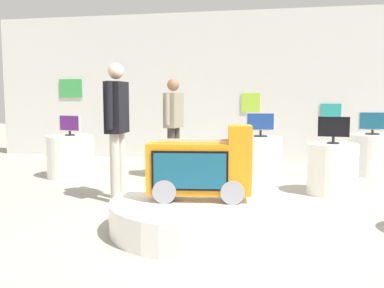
{
  "coord_description": "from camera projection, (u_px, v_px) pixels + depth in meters",
  "views": [
    {
      "loc": [
        0.5,
        -4.33,
        1.32
      ],
      "look_at": [
        -0.49,
        0.63,
        0.77
      ],
      "focal_mm": 39.9,
      "sensor_mm": 36.0,
      "label": 1
    }
  ],
  "objects": [
    {
      "name": "tv_on_center_rear",
      "position": [
        334.0,
        128.0,
        5.77
      ],
      "size": [
        0.41,
        0.16,
        0.37
      ],
      "color": "black",
      "rests_on": "display_pedestal_center_rear"
    },
    {
      "name": "tv_on_right_rear",
      "position": [
        70.0,
        124.0,
        7.01
      ],
      "size": [
        0.43,
        0.17,
        0.34
      ],
      "color": "black",
      "rests_on": "display_pedestal_right_rear"
    },
    {
      "name": "back_wall_display",
      "position": [
        254.0,
        87.0,
        8.81
      ],
      "size": [
        11.48,
        0.13,
        3.09
      ],
      "color": "silver",
      "rests_on": "ground"
    },
    {
      "name": "shopper_browsing_near_truck",
      "position": [
        173.0,
        120.0,
        6.92
      ],
      "size": [
        0.26,
        0.55,
        1.62
      ],
      "color": "#38332D",
      "rests_on": "ground"
    },
    {
      "name": "display_pedestal_center_rear",
      "position": [
        332.0,
        169.0,
        5.84
      ],
      "size": [
        0.68,
        0.68,
        0.69
      ],
      "primitive_type": "cylinder",
      "color": "white",
      "rests_on": "ground"
    },
    {
      "name": "shopper_browsing_rear",
      "position": [
        117.0,
        121.0,
        5.36
      ],
      "size": [
        0.21,
        0.56,
        1.75
      ],
      "color": "#B2ADA3",
      "rests_on": "ground"
    },
    {
      "name": "display_pedestal_far_right",
      "position": [
        260.0,
        158.0,
        6.87
      ],
      "size": [
        0.68,
        0.68,
        0.69
      ],
      "primitive_type": "cylinder",
      "color": "white",
      "rests_on": "ground"
    },
    {
      "name": "novelty_firetruck_tv",
      "position": [
        201.0,
        170.0,
        4.21
      ],
      "size": [
        1.05,
        0.45,
        0.75
      ],
      "color": "gray",
      "rests_on": "main_display_pedestal"
    },
    {
      "name": "tv_on_left_rear",
      "position": [
        373.0,
        123.0,
        7.22
      ],
      "size": [
        0.47,
        0.23,
        0.39
      ],
      "color": "black",
      "rests_on": "display_pedestal_left_rear"
    },
    {
      "name": "main_display_pedestal",
      "position": [
        199.0,
        215.0,
        4.26
      ],
      "size": [
        1.78,
        1.78,
        0.3
      ],
      "primitive_type": "cylinder",
      "color": "white",
      "rests_on": "ground"
    },
    {
      "name": "ground_plane",
      "position": [
        226.0,
        224.0,
        4.47
      ],
      "size": [
        30.0,
        30.0,
        0.0
      ],
      "primitive_type": "plane",
      "color": "#A8A091"
    },
    {
      "name": "display_pedestal_right_rear",
      "position": [
        71.0,
        156.0,
        7.07
      ],
      "size": [
        0.77,
        0.77,
        0.69
      ],
      "primitive_type": "cylinder",
      "color": "white",
      "rests_on": "ground"
    },
    {
      "name": "tv_on_far_right",
      "position": [
        261.0,
        124.0,
        6.81
      ],
      "size": [
        0.46,
        0.22,
        0.39
      ],
      "color": "black",
      "rests_on": "display_pedestal_far_right"
    },
    {
      "name": "display_pedestal_left_rear",
      "position": [
        371.0,
        155.0,
        7.28
      ],
      "size": [
        0.72,
        0.72,
        0.69
      ],
      "primitive_type": "cylinder",
      "color": "white",
      "rests_on": "ground"
    }
  ]
}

